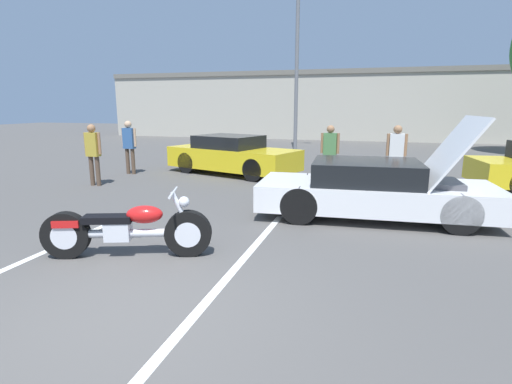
{
  "coord_description": "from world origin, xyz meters",
  "views": [
    {
      "loc": [
        2.38,
        -3.32,
        2.18
      ],
      "look_at": [
        0.58,
        2.77,
        0.8
      ],
      "focal_mm": 28.0,
      "sensor_mm": 36.0,
      "label": 1
    }
  ],
  "objects_px": {
    "show_car_hood_open": "(375,190)",
    "spectator_far_lot": "(330,149)",
    "parked_car_left_row": "(232,155)",
    "spectator_by_show_car": "(129,143)",
    "light_pole": "(298,59)",
    "spectator_midground": "(93,150)",
    "motorcycle": "(127,230)",
    "spectator_near_motorcycle": "(396,152)"
  },
  "relations": [
    {
      "from": "spectator_near_motorcycle",
      "to": "spectator_midground",
      "type": "height_order",
      "value": "spectator_midground"
    },
    {
      "from": "light_pole",
      "to": "spectator_by_show_car",
      "type": "bearing_deg",
      "value": -113.56
    },
    {
      "from": "light_pole",
      "to": "spectator_far_lot",
      "type": "xyz_separation_m",
      "value": [
        2.56,
        -8.58,
        -3.39
      ]
    },
    {
      "from": "light_pole",
      "to": "spectator_by_show_car",
      "type": "relative_size",
      "value": 4.67
    },
    {
      "from": "spectator_by_show_car",
      "to": "spectator_far_lot",
      "type": "height_order",
      "value": "spectator_by_show_car"
    },
    {
      "from": "show_car_hood_open",
      "to": "spectator_far_lot",
      "type": "bearing_deg",
      "value": 106.98
    },
    {
      "from": "parked_car_left_row",
      "to": "show_car_hood_open",
      "type": "bearing_deg",
      "value": -24.61
    },
    {
      "from": "spectator_midground",
      "to": "spectator_far_lot",
      "type": "bearing_deg",
      "value": 19.1
    },
    {
      "from": "parked_car_left_row",
      "to": "motorcycle",
      "type": "bearing_deg",
      "value": -63.87
    },
    {
      "from": "spectator_midground",
      "to": "spectator_far_lot",
      "type": "height_order",
      "value": "spectator_midground"
    },
    {
      "from": "spectator_far_lot",
      "to": "show_car_hood_open",
      "type": "bearing_deg",
      "value": -69.36
    },
    {
      "from": "motorcycle",
      "to": "spectator_far_lot",
      "type": "xyz_separation_m",
      "value": [
        2.2,
        6.55,
        0.57
      ]
    },
    {
      "from": "spectator_near_motorcycle",
      "to": "spectator_by_show_car",
      "type": "xyz_separation_m",
      "value": [
        -8.12,
        0.13,
        0.01
      ]
    },
    {
      "from": "spectator_near_motorcycle",
      "to": "spectator_by_show_car",
      "type": "distance_m",
      "value": 8.13
    },
    {
      "from": "motorcycle",
      "to": "parked_car_left_row",
      "type": "bearing_deg",
      "value": 78.7
    },
    {
      "from": "motorcycle",
      "to": "parked_car_left_row",
      "type": "relative_size",
      "value": 0.51
    },
    {
      "from": "parked_car_left_row",
      "to": "spectator_by_show_car",
      "type": "xyz_separation_m",
      "value": [
        -3.16,
        -0.99,
        0.42
      ]
    },
    {
      "from": "parked_car_left_row",
      "to": "spectator_by_show_car",
      "type": "bearing_deg",
      "value": -144.33
    },
    {
      "from": "parked_car_left_row",
      "to": "spectator_near_motorcycle",
      "type": "bearing_deg",
      "value": 5.62
    },
    {
      "from": "light_pole",
      "to": "motorcycle",
      "type": "distance_m",
      "value": 15.64
    },
    {
      "from": "motorcycle",
      "to": "light_pole",
      "type": "bearing_deg",
      "value": 72.21
    },
    {
      "from": "motorcycle",
      "to": "spectator_by_show_car",
      "type": "bearing_deg",
      "value": 104.03
    },
    {
      "from": "spectator_by_show_car",
      "to": "spectator_near_motorcycle",
      "type": "bearing_deg",
      "value": -0.92
    },
    {
      "from": "spectator_far_lot",
      "to": "motorcycle",
      "type": "bearing_deg",
      "value": -108.59
    },
    {
      "from": "motorcycle",
      "to": "spectator_near_motorcycle",
      "type": "relative_size",
      "value": 1.4
    },
    {
      "from": "show_car_hood_open",
      "to": "spectator_midground",
      "type": "xyz_separation_m",
      "value": [
        -7.45,
        1.19,
        0.44
      ]
    },
    {
      "from": "spectator_near_motorcycle",
      "to": "spectator_far_lot",
      "type": "height_order",
      "value": "spectator_near_motorcycle"
    },
    {
      "from": "light_pole",
      "to": "spectator_midground",
      "type": "bearing_deg",
      "value": -108.71
    },
    {
      "from": "motorcycle",
      "to": "spectator_by_show_car",
      "type": "distance_m",
      "value": 7.65
    },
    {
      "from": "spectator_by_show_car",
      "to": "spectator_midground",
      "type": "relative_size",
      "value": 1.01
    },
    {
      "from": "spectator_midground",
      "to": "spectator_far_lot",
      "type": "xyz_separation_m",
      "value": [
        6.19,
        2.14,
        -0.03
      ]
    },
    {
      "from": "light_pole",
      "to": "parked_car_left_row",
      "type": "bearing_deg",
      "value": -94.85
    },
    {
      "from": "motorcycle",
      "to": "spectator_far_lot",
      "type": "bearing_deg",
      "value": 52.27
    },
    {
      "from": "parked_car_left_row",
      "to": "spectator_midground",
      "type": "height_order",
      "value": "spectator_midground"
    },
    {
      "from": "motorcycle",
      "to": "spectator_midground",
      "type": "xyz_separation_m",
      "value": [
        -3.99,
        4.4,
        0.59
      ]
    },
    {
      "from": "light_pole",
      "to": "spectator_midground",
      "type": "relative_size",
      "value": 4.72
    },
    {
      "from": "spectator_near_motorcycle",
      "to": "spectator_by_show_car",
      "type": "relative_size",
      "value": 0.99
    },
    {
      "from": "show_car_hood_open",
      "to": "parked_car_left_row",
      "type": "height_order",
      "value": "show_car_hood_open"
    },
    {
      "from": "spectator_far_lot",
      "to": "spectator_near_motorcycle",
      "type": "bearing_deg",
      "value": -9.64
    },
    {
      "from": "show_car_hood_open",
      "to": "spectator_far_lot",
      "type": "distance_m",
      "value": 3.59
    },
    {
      "from": "spectator_by_show_car",
      "to": "spectator_midground",
      "type": "height_order",
      "value": "spectator_by_show_car"
    },
    {
      "from": "motorcycle",
      "to": "spectator_by_show_car",
      "type": "height_order",
      "value": "spectator_by_show_car"
    }
  ]
}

